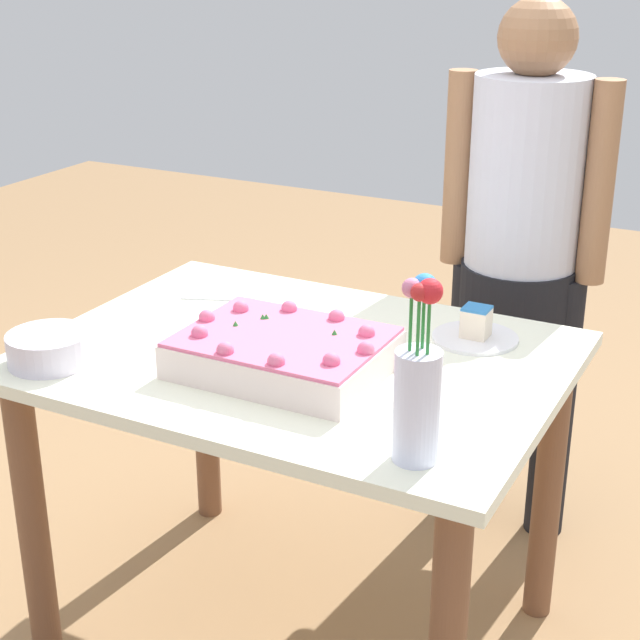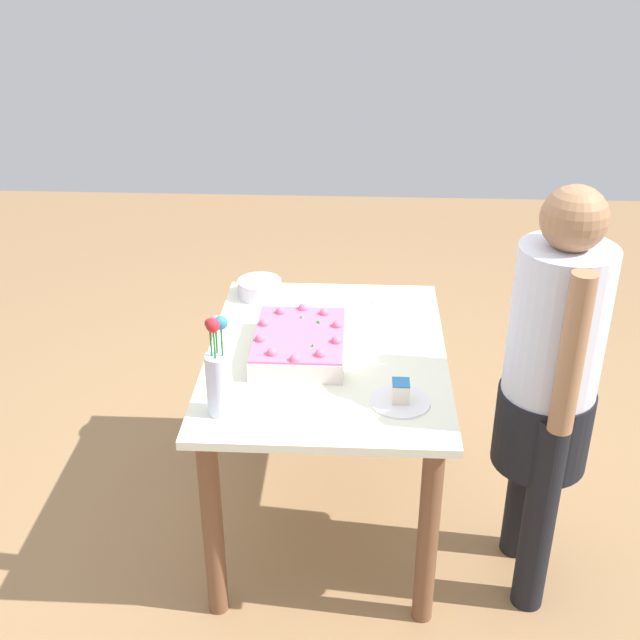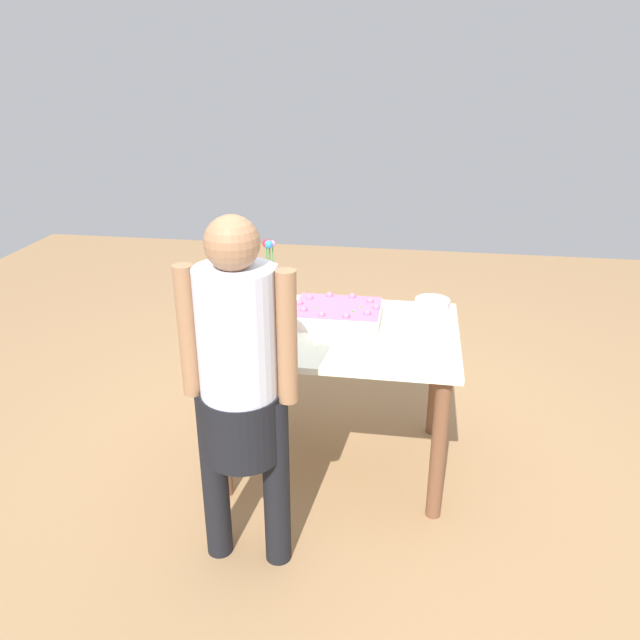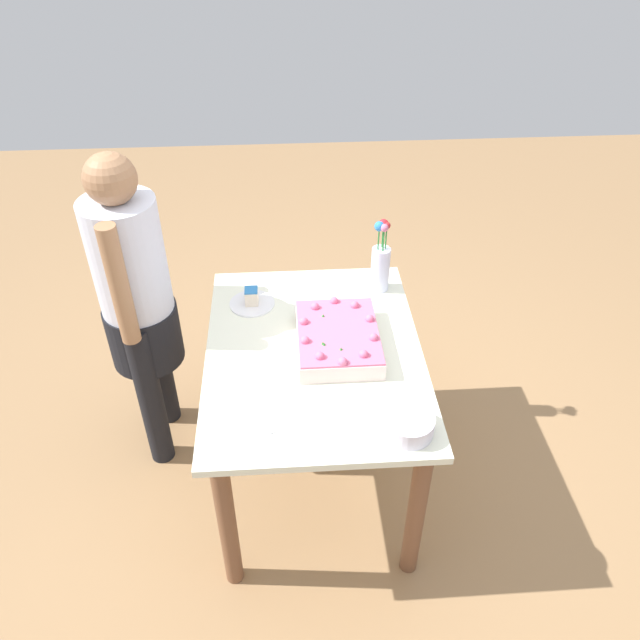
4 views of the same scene
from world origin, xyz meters
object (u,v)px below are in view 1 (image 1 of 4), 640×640
cake_knife (218,299)px  flower_vase (418,390)px  fruit_bowl (49,348)px  person_standing (521,244)px  sheet_cake (283,352)px  serving_plate_with_slice (476,331)px

cake_knife → flower_vase: flower_vase is taller
flower_vase → fruit_bowl: bearing=178.5°
person_standing → cake_knife: bearing=-49.9°
flower_vase → sheet_cake: bearing=150.5°
serving_plate_with_slice → flower_vase: bearing=-81.6°
flower_vase → fruit_bowl: flower_vase is taller
sheet_cake → flower_vase: flower_vase is taller
fruit_bowl → person_standing: 1.26m
sheet_cake → cake_knife: bearing=140.3°
person_standing → serving_plate_with_slice: bearing=4.8°
person_standing → sheet_cake: bearing=-17.9°
sheet_cake → fruit_bowl: 0.51m
fruit_bowl → person_standing: bearing=54.4°
sheet_cake → fruit_bowl: (-0.47, -0.20, -0.01)m
sheet_cake → flower_vase: bearing=-29.5°
cake_knife → fruit_bowl: size_ratio=1.05×
flower_vase → person_standing: person_standing is taller
fruit_bowl → person_standing: size_ratio=0.12×
serving_plate_with_slice → person_standing: person_standing is taller
serving_plate_with_slice → flower_vase: (0.08, -0.57, 0.11)m
cake_knife → flower_vase: (0.75, -0.52, 0.13)m
serving_plate_with_slice → flower_vase: size_ratio=0.58×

